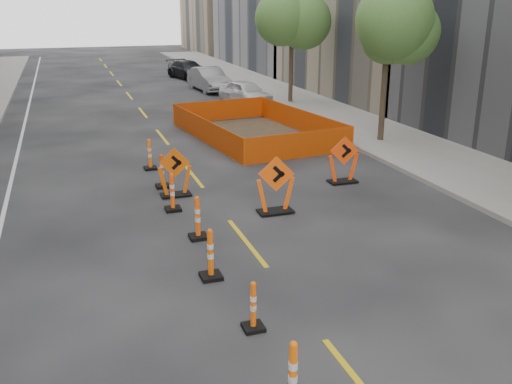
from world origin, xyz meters
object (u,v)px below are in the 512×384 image
object	(u,v)px
channelizer_4	(198,218)
channelizer_6	(162,171)
channelizer_1	(293,376)
parked_car_mid	(209,79)
channelizer_3	(210,254)
chevron_sign_center	(276,185)
chevron_sign_left	(175,172)
chevron_sign_right	(344,160)
channelizer_7	(150,154)
channelizer_2	(253,306)
parked_car_near	(246,92)
parked_car_far	(188,70)
channelizer_5	(172,192)

from	to	relation	value
channelizer_4	channelizer_6	xyz separation A→B (m)	(-0.13, 4.36, -0.01)
channelizer_1	parked_car_mid	size ratio (longest dim) A/B	0.25
channelizer_3	channelizer_6	world-z (taller)	channelizer_3
channelizer_6	chevron_sign_center	xyz separation A→B (m)	(2.58, -3.28, 0.28)
channelizer_6	chevron_sign_left	size ratio (longest dim) A/B	0.71
chevron_sign_left	chevron_sign_right	distance (m)	5.41
parked_car_mid	channelizer_6	bearing A→B (deg)	-113.89
channelizer_6	channelizer_7	distance (m)	2.18
channelizer_2	parked_car_near	distance (m)	23.58
chevron_sign_left	channelizer_2	bearing A→B (deg)	-74.26
channelizer_2	chevron_sign_left	size ratio (longest dim) A/B	0.63
channelizer_4	parked_car_far	size ratio (longest dim) A/B	0.24
channelizer_1	channelizer_6	size ratio (longest dim) A/B	1.04
channelizer_3	channelizer_6	xyz separation A→B (m)	(0.10, 6.54, -0.03)
channelizer_3	parked_car_near	bearing A→B (deg)	70.36
channelizer_1	channelizer_4	distance (m)	6.54
parked_car_mid	channelizer_2	bearing A→B (deg)	-108.21
channelizer_3	channelizer_6	distance (m)	6.54
channelizer_2	channelizer_5	distance (m)	6.54
channelizer_4	channelizer_6	distance (m)	4.36
channelizer_1	channelizer_2	distance (m)	2.19
channelizer_2	channelizer_3	size ratio (longest dim) A/B	0.84
channelizer_7	chevron_sign_center	world-z (taller)	chevron_sign_center
channelizer_4	chevron_sign_center	distance (m)	2.69
channelizer_1	chevron_sign_left	xyz separation A→B (m)	(0.24, 9.94, 0.19)
channelizer_6	parked_car_near	bearing A→B (deg)	62.58
channelizer_2	chevron_sign_right	size ratio (longest dim) A/B	0.62
channelizer_7	channelizer_6	bearing A→B (deg)	-88.55
channelizer_1	chevron_sign_center	xyz separation A→B (m)	(2.59, 7.62, 0.25)
channelizer_1	chevron_sign_left	world-z (taller)	chevron_sign_left
channelizer_6	parked_car_near	xyz separation A→B (m)	(7.15, 13.78, 0.13)
parked_car_near	parked_car_mid	xyz separation A→B (m)	(-0.72, 5.65, 0.08)
channelizer_5	chevron_sign_right	world-z (taller)	chevron_sign_right
channelizer_6	parked_car_far	size ratio (longest dim) A/B	0.23
channelizer_3	parked_car_far	bearing A→B (deg)	78.57
channelizer_4	channelizer_5	xyz separation A→B (m)	(-0.22, 2.18, -0.01)
channelizer_3	channelizer_5	world-z (taller)	channelizer_3
channelizer_1	channelizer_4	xyz separation A→B (m)	(0.14, 6.54, -0.01)
channelizer_5	channelizer_6	bearing A→B (deg)	87.69
channelizer_2	channelizer_7	world-z (taller)	channelizer_7
channelizer_2	chevron_sign_center	bearing A→B (deg)	65.69
channelizer_4	channelizer_5	size ratio (longest dim) A/B	1.01
channelizer_2	parked_car_far	world-z (taller)	parked_car_far
channelizer_6	channelizer_2	bearing A→B (deg)	-89.20
channelizer_4	parked_car_near	xyz separation A→B (m)	(7.02, 18.14, 0.12)
chevron_sign_right	parked_car_mid	bearing A→B (deg)	98.98
channelizer_1	parked_car_mid	bearing A→B (deg)	78.00
chevron_sign_left	chevron_sign_center	size ratio (longest dim) A/B	0.93
channelizer_7	parked_car_far	size ratio (longest dim) A/B	0.24
chevron_sign_left	channelizer_5	bearing A→B (deg)	-88.07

